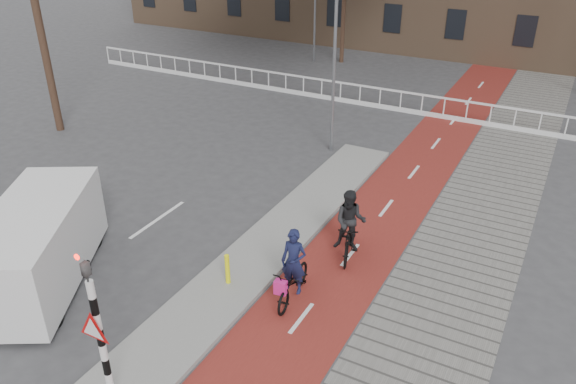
% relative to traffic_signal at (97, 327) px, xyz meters
% --- Properties ---
extents(ground, '(120.00, 120.00, 0.00)m').
position_rel_traffic_signal_xyz_m(ground, '(0.60, 2.02, -1.99)').
color(ground, '#38383A').
rests_on(ground, ground).
extents(bike_lane, '(2.50, 60.00, 0.01)m').
position_rel_traffic_signal_xyz_m(bike_lane, '(2.10, 12.02, -1.98)').
color(bike_lane, maroon).
rests_on(bike_lane, ground).
extents(sidewalk, '(3.00, 60.00, 0.01)m').
position_rel_traffic_signal_xyz_m(sidewalk, '(4.90, 12.02, -1.98)').
color(sidewalk, slate).
rests_on(sidewalk, ground).
extents(curb_island, '(1.80, 16.00, 0.12)m').
position_rel_traffic_signal_xyz_m(curb_island, '(-0.10, 6.02, -1.93)').
color(curb_island, gray).
rests_on(curb_island, ground).
extents(traffic_signal, '(0.80, 0.80, 3.68)m').
position_rel_traffic_signal_xyz_m(traffic_signal, '(0.00, 0.00, 0.00)').
color(traffic_signal, black).
rests_on(traffic_signal, curb_island).
extents(bollard, '(0.12, 0.12, 0.83)m').
position_rel_traffic_signal_xyz_m(bollard, '(-0.11, 4.25, -1.45)').
color(bollard, '#FCFC0E').
rests_on(bollard, curb_island).
extents(cyclist_near, '(0.86, 1.94, 1.96)m').
position_rel_traffic_signal_xyz_m(cyclist_near, '(1.59, 4.58, -1.32)').
color(cyclist_near, black).
rests_on(cyclist_near, bike_lane).
extents(cyclist_far, '(1.00, 1.95, 2.01)m').
position_rel_traffic_signal_xyz_m(cyclist_far, '(2.07, 6.95, -1.15)').
color(cyclist_far, black).
rests_on(cyclist_far, bike_lane).
extents(van, '(4.14, 5.26, 2.12)m').
position_rel_traffic_signal_xyz_m(van, '(-4.40, 2.18, -0.87)').
color(van, silver).
rests_on(van, ground).
extents(railing, '(28.00, 0.10, 0.99)m').
position_rel_traffic_signal_xyz_m(railing, '(-4.40, 19.02, -1.68)').
color(railing, silver).
rests_on(railing, ground).
extents(tree_left, '(0.31, 0.31, 8.42)m').
position_rel_traffic_signal_xyz_m(tree_left, '(-12.49, 9.99, 2.22)').
color(tree_left, '#321E16').
rests_on(tree_left, ground).
extents(tree_mid, '(0.24, 0.24, 7.00)m').
position_rel_traffic_signal_xyz_m(tree_mid, '(-6.27, 25.83, 1.51)').
color(tree_mid, '#321E16').
rests_on(tree_mid, ground).
extents(streetlight_near, '(0.12, 0.12, 7.81)m').
position_rel_traffic_signal_xyz_m(streetlight_near, '(-1.38, 13.44, 1.91)').
color(streetlight_near, slate).
rests_on(streetlight_near, ground).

